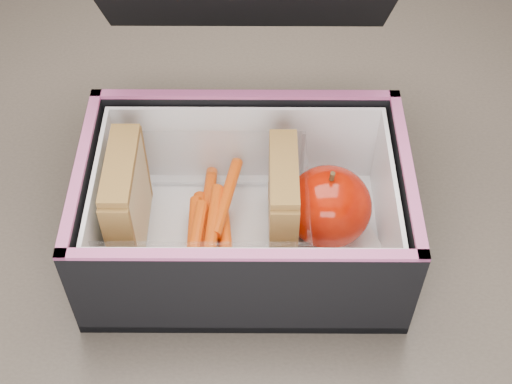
{
  "coord_description": "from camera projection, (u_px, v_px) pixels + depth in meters",
  "views": [
    {
      "loc": [
        -0.0,
        -0.42,
        1.29
      ],
      "look_at": [
        -0.01,
        -0.02,
        0.81
      ],
      "focal_mm": 50.0,
      "sensor_mm": 36.0,
      "label": 1
    }
  ],
  "objects": [
    {
      "name": "paper_napkin",
      "position": [
        327.0,
        235.0,
        0.65
      ],
      "size": [
        0.1,
        0.11,
        0.01
      ],
      "primitive_type": "cube",
      "rotation": [
        0.0,
        0.0,
        0.38
      ],
      "color": "white",
      "rests_on": "lunch_bag"
    },
    {
      "name": "carrot_sticks",
      "position": [
        210.0,
        231.0,
        0.63
      ],
      "size": [
        0.05,
        0.15,
        0.03
      ],
      "color": "#F44509",
      "rests_on": "plastic_tub"
    },
    {
      "name": "plastic_tub",
      "position": [
        206.0,
        211.0,
        0.63
      ],
      "size": [
        0.18,
        0.13,
        0.07
      ],
      "primitive_type": null,
      "color": "white",
      "rests_on": "lunch_bag"
    },
    {
      "name": "sandwich_right",
      "position": [
        283.0,
        202.0,
        0.62
      ],
      "size": [
        0.02,
        0.08,
        0.09
      ],
      "color": "tan",
      "rests_on": "plastic_tub"
    },
    {
      "name": "red_apple",
      "position": [
        328.0,
        207.0,
        0.62
      ],
      "size": [
        0.08,
        0.08,
        0.08
      ],
      "rotation": [
        0.0,
        0.0,
        0.1
      ],
      "color": "#890800",
      "rests_on": "paper_napkin"
    },
    {
      "name": "kitchen_table",
      "position": [
        261.0,
        273.0,
        0.75
      ],
      "size": [
        1.2,
        0.8,
        0.75
      ],
      "color": "brown",
      "rests_on": "ground"
    },
    {
      "name": "lunch_bag",
      "position": [
        245.0,
        200.0,
        0.62
      ],
      "size": [
        0.28,
        0.29,
        0.25
      ],
      "color": "black",
      "rests_on": "kitchen_table"
    },
    {
      "name": "sandwich_left",
      "position": [
        127.0,
        200.0,
        0.62
      ],
      "size": [
        0.02,
        0.09,
        0.1
      ],
      "color": "tan",
      "rests_on": "plastic_tub"
    }
  ]
}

